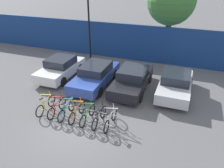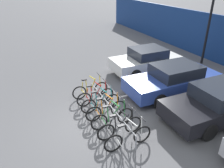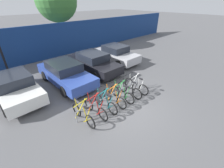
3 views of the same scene
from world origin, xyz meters
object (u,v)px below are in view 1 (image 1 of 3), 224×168
bicycle_orange (77,112)px  lamp_post (89,20)px  bicycle_yellow (46,105)px  bicycle_white (110,120)px  bike_rack (78,108)px  tree_behind_hoarding (171,1)px  bicycle_green (88,114)px  bicycle_red (57,108)px  car_blue (95,75)px  car_black (132,79)px  bicycle_teal (67,110)px  car_silver (175,84)px  car_white (61,68)px  bicycle_black (99,117)px

bicycle_orange → lamp_post: size_ratio=0.30×
bicycle_yellow → bicycle_white: bearing=3.8°
bike_rack → tree_behind_hoarding: bearing=74.8°
bicycle_green → lamp_post: bearing=114.8°
bicycle_red → bicycle_yellow: bearing=179.5°
bicycle_green → tree_behind_hoarding: (2.27, 10.77, 4.19)m
bike_rack → car_blue: size_ratio=0.91×
bicycle_red → bicycle_orange: same height
bike_rack → bicycle_yellow: (-1.82, -0.15, -0.11)m
bicycle_red → bicycle_green: size_ratio=1.00×
car_blue → car_black: bearing=5.9°
bicycle_teal → car_silver: 6.50m
bicycle_orange → car_white: (-3.40, 3.98, 0.31)m
car_white → tree_behind_hoarding: tree_behind_hoarding is taller
bicycle_orange → car_white: 5.25m
car_white → bicycle_red: bearing=-60.8°
bike_rack → car_blue: bearing=99.8°
bicycle_red → lamp_post: lamp_post is taller
bike_rack → tree_behind_hoarding: tree_behind_hoarding is taller
car_white → tree_behind_hoarding: size_ratio=0.62×
bicycle_teal → car_silver: size_ratio=0.42×
car_blue → car_silver: bearing=5.8°
bicycle_black → car_silver: 5.27m
bicycle_teal → bicycle_white: (2.38, 0.00, 0.00)m
car_black → bicycle_orange: bearing=-113.8°
lamp_post → bicycle_white: bearing=-58.9°
bicycle_red → bicycle_black: same height
bicycle_yellow → bicycle_red: bearing=3.8°
bike_rack → bicycle_black: bearing=-6.9°
bike_rack → car_silver: size_ratio=1.04×
bicycle_teal → bicycle_orange: (0.59, 0.00, 0.00)m
bicycle_green → bicycle_black: same height
bike_rack → tree_behind_hoarding: 11.74m
bicycle_teal → bicycle_orange: bearing=3.3°
bicycle_white → car_blue: bearing=120.4°
bicycle_red → car_silver: size_ratio=0.42×
bike_rack → lamp_post: bearing=110.9°
bicycle_green → car_blue: bearing=108.8°
bicycle_red → tree_behind_hoarding: bearing=68.9°
car_black → bicycle_green: bearing=-106.5°
bicycle_black → lamp_post: size_ratio=0.30×
bicycle_green → bicycle_black: size_ratio=1.00×
bike_rack → bicycle_black: 1.25m
car_blue → car_silver: (4.98, 0.51, -0.00)m
bike_rack → bicycle_green: bicycle_green is taller
car_black → tree_behind_hoarding: bearing=80.8°
bicycle_green → bicycle_white: size_ratio=1.00×
bicycle_black → car_blue: (-1.85, 3.72, 0.31)m
bicycle_orange → bicycle_black: 1.20m
bicycle_orange → tree_behind_hoarding: size_ratio=0.26×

